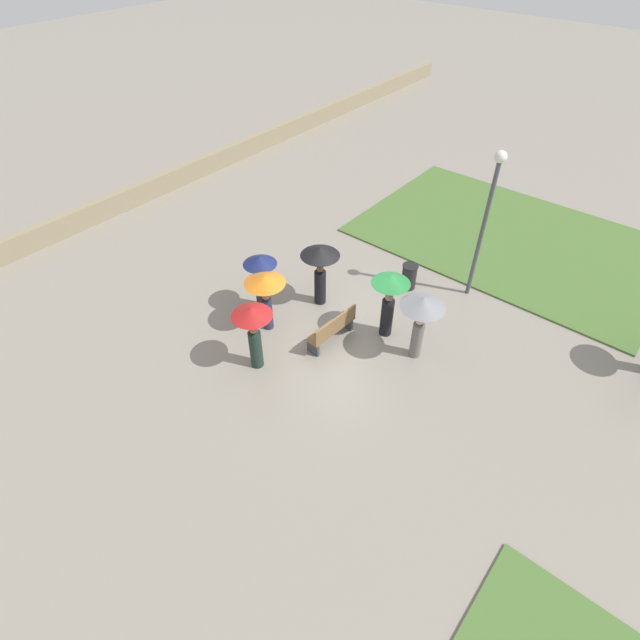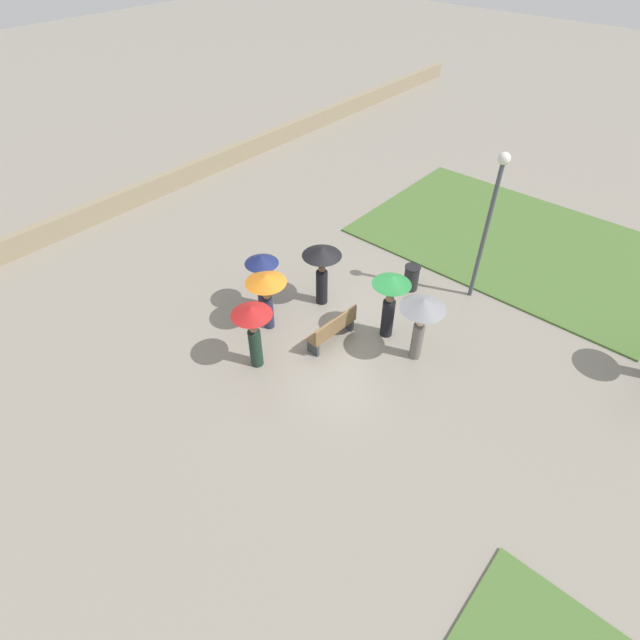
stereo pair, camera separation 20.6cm
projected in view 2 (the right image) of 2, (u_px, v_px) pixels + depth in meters
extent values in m
plane|color=gray|center=(344.00, 326.00, 14.00)|extent=(90.00, 90.00, 0.00)
cube|color=#4C7033|center=(514.00, 240.00, 17.29)|extent=(6.81, 9.92, 0.06)
cube|color=gray|center=(130.00, 198.00, 18.86)|extent=(45.00, 0.35, 0.76)
cube|color=brown|center=(331.00, 329.00, 13.30)|extent=(1.58, 0.51, 0.05)
cube|color=brown|center=(336.00, 325.00, 13.04)|extent=(1.55, 0.14, 0.45)
cube|color=#383D42|center=(348.00, 323.00, 13.81)|extent=(0.10, 0.38, 0.40)
cube|color=#383D42|center=(313.00, 347.00, 13.09)|extent=(0.10, 0.38, 0.40)
cylinder|color=#474C51|center=(484.00, 236.00, 13.71)|extent=(0.12, 0.12, 4.11)
sphere|color=white|center=(504.00, 158.00, 12.24)|extent=(0.32, 0.32, 0.32)
cylinder|color=#232326|center=(411.00, 278.00, 15.05)|extent=(0.44, 0.44, 0.78)
cylinder|color=black|center=(413.00, 267.00, 14.78)|extent=(0.48, 0.48, 0.03)
cylinder|color=black|center=(388.00, 318.00, 13.39)|extent=(0.48, 0.48, 1.15)
sphere|color=#997051|center=(390.00, 298.00, 12.94)|extent=(0.22, 0.22, 0.22)
cylinder|color=#4C4C4F|center=(391.00, 290.00, 12.75)|extent=(0.02, 0.02, 0.35)
cone|color=#237A38|center=(392.00, 280.00, 12.55)|extent=(1.02, 1.02, 0.25)
cylinder|color=black|center=(322.00, 287.00, 14.47)|extent=(0.48, 0.48, 1.09)
sphere|color=brown|center=(322.00, 269.00, 14.04)|extent=(0.21, 0.21, 0.21)
cylinder|color=#4C4C4F|center=(322.00, 261.00, 13.85)|extent=(0.02, 0.02, 0.35)
cone|color=black|center=(322.00, 251.00, 13.65)|extent=(1.11, 1.11, 0.26)
cylinder|color=#1E3328|center=(256.00, 348.00, 12.56)|extent=(0.45, 0.45, 1.12)
sphere|color=#997051|center=(253.00, 329.00, 12.13)|extent=(0.21, 0.21, 0.21)
cylinder|color=#4C4C4F|center=(252.00, 320.00, 11.94)|extent=(0.02, 0.02, 0.35)
cone|color=red|center=(251.00, 311.00, 11.75)|extent=(1.01, 1.01, 0.23)
cylinder|color=#2D2333|center=(265.00, 294.00, 14.32)|extent=(0.44, 0.44, 0.98)
sphere|color=brown|center=(263.00, 277.00, 13.92)|extent=(0.22, 0.22, 0.22)
cylinder|color=#4C4C4F|center=(262.00, 268.00, 13.73)|extent=(0.02, 0.02, 0.35)
cone|color=navy|center=(261.00, 259.00, 13.53)|extent=(0.94, 0.94, 0.25)
cylinder|color=#282D47|center=(269.00, 313.00, 13.69)|extent=(0.39, 0.39, 0.98)
sphere|color=#997051|center=(267.00, 296.00, 13.29)|extent=(0.20, 0.20, 0.20)
cylinder|color=#4C4C4F|center=(266.00, 288.00, 13.11)|extent=(0.02, 0.02, 0.35)
cone|color=orange|center=(265.00, 279.00, 12.92)|extent=(1.10, 1.10, 0.22)
cylinder|color=slate|center=(417.00, 341.00, 12.77)|extent=(0.38, 0.38, 1.08)
sphere|color=beige|center=(420.00, 322.00, 12.35)|extent=(0.21, 0.21, 0.21)
cylinder|color=#4C4C4F|center=(422.00, 314.00, 12.16)|extent=(0.02, 0.02, 0.35)
cone|color=gray|center=(424.00, 304.00, 11.95)|extent=(1.13, 1.13, 0.27)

